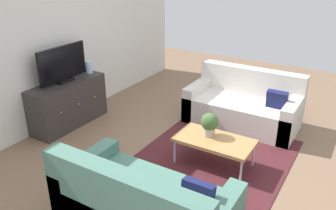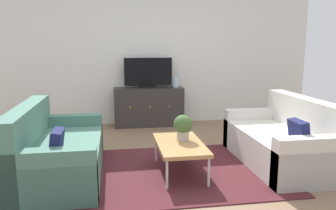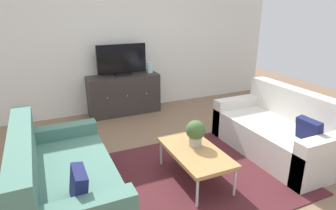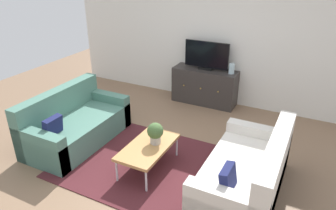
% 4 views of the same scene
% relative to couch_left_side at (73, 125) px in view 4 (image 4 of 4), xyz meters
% --- Properties ---
extents(ground_plane, '(10.00, 10.00, 0.00)m').
position_rel_couch_left_side_xyz_m(ground_plane, '(1.44, 0.10, -0.28)').
color(ground_plane, '#84664C').
extents(wall_back, '(6.40, 0.12, 2.70)m').
position_rel_couch_left_side_xyz_m(wall_back, '(1.44, 2.65, 1.07)').
color(wall_back, silver).
rests_on(wall_back, ground_plane).
extents(area_rug, '(2.50, 1.90, 0.01)m').
position_rel_couch_left_side_xyz_m(area_rug, '(1.44, -0.05, -0.28)').
color(area_rug, '#4C1E23').
rests_on(area_rug, ground_plane).
extents(couch_left_side, '(0.90, 1.73, 0.85)m').
position_rel_couch_left_side_xyz_m(couch_left_side, '(0.00, 0.00, 0.00)').
color(couch_left_side, '#4C7A6B').
rests_on(couch_left_side, ground_plane).
extents(couch_right_side, '(0.90, 1.73, 0.85)m').
position_rel_couch_left_side_xyz_m(couch_right_side, '(2.88, 0.00, 0.00)').
color(couch_right_side, silver).
rests_on(couch_right_side, ground_plane).
extents(coffee_table, '(0.54, 0.99, 0.38)m').
position_rel_couch_left_side_xyz_m(coffee_table, '(1.47, -0.10, 0.07)').
color(coffee_table, '#B7844C').
rests_on(coffee_table, ground_plane).
extents(potted_plant, '(0.23, 0.23, 0.31)m').
position_rel_couch_left_side_xyz_m(potted_plant, '(1.53, 0.00, 0.27)').
color(potted_plant, '#B7B2A8').
rests_on(potted_plant, coffee_table).
extents(tv_console, '(1.29, 0.47, 0.72)m').
position_rel_couch_left_side_xyz_m(tv_console, '(1.36, 2.37, 0.08)').
color(tv_console, '#332D2B').
rests_on(tv_console, ground_plane).
extents(flat_screen_tv, '(0.90, 0.16, 0.56)m').
position_rel_couch_left_side_xyz_m(flat_screen_tv, '(1.36, 2.39, 0.72)').
color(flat_screen_tv, black).
rests_on(flat_screen_tv, tv_console).
extents(glass_vase, '(0.11, 0.11, 0.19)m').
position_rel_couch_left_side_xyz_m(glass_vase, '(1.89, 2.37, 0.54)').
color(glass_vase, silver).
rests_on(glass_vase, tv_console).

